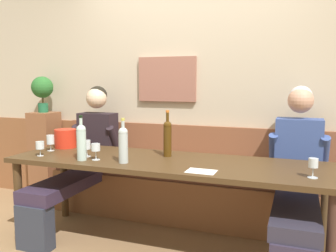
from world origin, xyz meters
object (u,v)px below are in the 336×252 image
Objects in this scene: person_left_seat at (82,155)px; wine_glass_center_rear at (40,146)px; wine_bottle_green_tall at (168,137)px; wine_glass_center_front at (313,164)px; wine_bottle_amber_mid at (81,141)px; ice_bucket at (65,138)px; dining_table at (165,169)px; wine_glass_right_end at (96,148)px; wine_glass_mid_left at (50,141)px; person_center_left_seat at (298,171)px; wall_bench at (188,193)px; wine_bottle_clear_water at (123,144)px; wine_glass_left_end at (87,146)px; potted_plant at (42,89)px.

wine_glass_center_rear is at bearing -96.00° from person_left_seat.
wine_bottle_green_tall is 1.18m from wine_glass_center_front.
wine_bottle_green_tall is at bearing 32.30° from wine_bottle_amber_mid.
wine_bottle_green_tall is at bearing -2.25° from ice_bucket.
wine_glass_right_end reaches higher than dining_table.
wine_glass_center_rear is at bearing -73.96° from wine_glass_mid_left.
person_center_left_seat is at bearing 18.98° from wine_bottle_amber_mid.
person_center_left_seat is at bearing -17.15° from wall_bench.
wine_glass_left_end is (-0.40, 0.10, -0.06)m from wine_bottle_clear_water.
wine_glass_mid_left reaches higher than wine_glass_center_rear.
wine_glass_center_front is 0.33× the size of potted_plant.
wall_bench is at bearing 17.70° from person_left_seat.
wine_glass_left_end is (-0.04, 0.13, -0.06)m from wine_bottle_amber_mid.
wine_bottle_green_tall reaches higher than wine_bottle_clear_water.
person_center_left_seat is at bearing 14.78° from wine_glass_center_rear.
wine_glass_center_front is at bearing -15.07° from wine_bottle_green_tall.
wine_glass_center_front is at bearing -1.96° from wine_glass_left_end.
wine_glass_center_rear is (-1.07, -0.22, 0.16)m from dining_table.
dining_table is 1.13m from wine_glass_center_front.
potted_plant reaches higher than wall_bench.
wine_glass_left_end reaches higher than wine_glass_right_end.
person_left_seat is at bearing 69.67° from wine_glass_mid_left.
wine_glass_left_end is (0.43, -0.29, 0.00)m from ice_bucket.
wine_bottle_green_tall reaches higher than wine_glass_center_rear.
wine_glass_mid_left is 1.10× the size of wine_glass_center_front.
person_left_seat is at bearing 169.65° from wine_bottle_green_tall.
wine_bottle_amber_mid is at bearing -42.32° from ice_bucket.
wine_glass_center_rear is at bearing -141.06° from wall_bench.
potted_plant is at bearing 158.83° from dining_table.
wine_bottle_clear_water is at bearing -157.44° from person_center_left_seat.
wine_glass_mid_left is at bearing 162.36° from wine_glass_right_end.
wine_glass_mid_left is at bearing 154.33° from wine_bottle_amber_mid.
wine_bottle_amber_mid reaches higher than wine_glass_center_front.
wine_bottle_amber_mid is (0.37, -0.56, 0.25)m from person_left_seat.
wine_bottle_amber_mid is 0.93× the size of wine_bottle_green_tall.
wine_bottle_clear_water is at bearing -178.32° from wine_glass_center_front.
ice_bucket is 1.54× the size of wine_glass_center_front.
wine_bottle_green_tall is 3.14× the size of wine_glass_center_rear.
wine_glass_mid_left reaches higher than wine_glass_center_front.
person_center_left_seat is at bearing 8.79° from wine_glass_mid_left.
wine_glass_right_end is at bearing -160.53° from dining_table.
person_center_left_seat is at bearing 18.10° from dining_table.
wine_glass_right_end is (-0.53, -0.83, 0.57)m from wall_bench.
wall_bench is at bearing 38.94° from wine_glass_center_rear.
potted_plant is at bearing 142.92° from ice_bucket.
person_center_left_seat reaches higher than ice_bucket.
wine_bottle_amber_mid is at bearing -74.32° from wine_glass_left_end.
wine_bottle_clear_water is (-0.28, -0.20, 0.23)m from dining_table.
person_left_seat reaches higher than wall_bench.
wine_glass_right_end is (0.57, -0.37, 0.01)m from ice_bucket.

